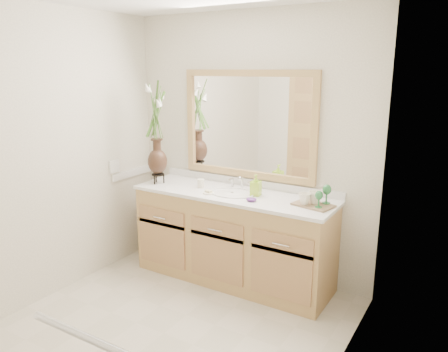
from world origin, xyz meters
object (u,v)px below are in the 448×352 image
Objects in this scene: flower_vase at (156,120)px; soap_bottle at (256,186)px; tumbler at (201,183)px; tray at (313,205)px.

flower_vase is 5.38× the size of soap_bottle.
tumbler reaches higher than tray.
soap_bottle is 0.54× the size of tray.
flower_vase is at bearing -169.87° from tumbler.
tumbler is 0.48× the size of soap_bottle.
flower_vase is 11.13× the size of tumbler.
tumbler is at bearing -167.29° from tray.
tray is (1.08, 0.01, -0.03)m from tumbler.
tray is (0.53, -0.03, -0.08)m from soap_bottle.
soap_bottle is at bearing -170.87° from tray.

